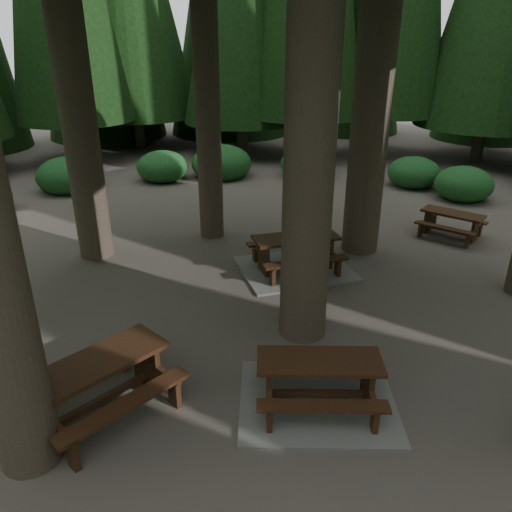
{
  "coord_description": "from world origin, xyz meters",
  "views": [
    {
      "loc": [
        0.34,
        -7.72,
        5.04
      ],
      "look_at": [
        -0.1,
        1.13,
        1.1
      ],
      "focal_mm": 35.0,
      "sensor_mm": 36.0,
      "label": 1
    }
  ],
  "objects_px": {
    "picnic_table_a": "(318,389)",
    "picnic_table_c": "(295,258)",
    "picnic_table_e": "(98,378)",
    "picnic_table_d": "(452,221)"
  },
  "relations": [
    {
      "from": "picnic_table_d",
      "to": "picnic_table_c",
      "type": "bearing_deg",
      "value": -115.41
    },
    {
      "from": "picnic_table_e",
      "to": "picnic_table_a",
      "type": "bearing_deg",
      "value": -43.65
    },
    {
      "from": "picnic_table_c",
      "to": "picnic_table_e",
      "type": "xyz_separation_m",
      "value": [
        -2.91,
        -4.94,
        0.29
      ]
    },
    {
      "from": "picnic_table_d",
      "to": "picnic_table_e",
      "type": "height_order",
      "value": "picnic_table_e"
    },
    {
      "from": "picnic_table_a",
      "to": "picnic_table_e",
      "type": "height_order",
      "value": "picnic_table_e"
    },
    {
      "from": "picnic_table_a",
      "to": "picnic_table_c",
      "type": "bearing_deg",
      "value": 90.93
    },
    {
      "from": "picnic_table_c",
      "to": "picnic_table_d",
      "type": "distance_m",
      "value": 4.86
    },
    {
      "from": "picnic_table_d",
      "to": "picnic_table_e",
      "type": "xyz_separation_m",
      "value": [
        -7.17,
        -7.29,
        0.13
      ]
    },
    {
      "from": "picnic_table_a",
      "to": "picnic_table_d",
      "type": "xyz_separation_m",
      "value": [
        4.03,
        6.96,
        0.19
      ]
    },
    {
      "from": "picnic_table_c",
      "to": "picnic_table_e",
      "type": "distance_m",
      "value": 5.74
    }
  ]
}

